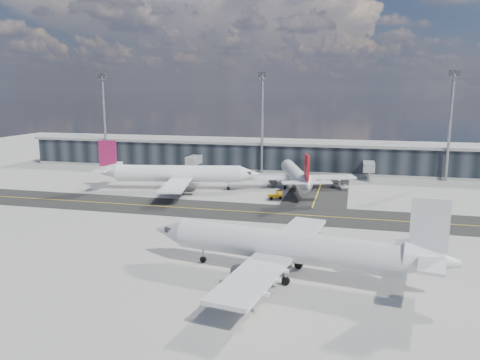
# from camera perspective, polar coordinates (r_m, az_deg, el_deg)

# --- Properties ---
(ground) EXTENTS (300.00, 300.00, 0.00)m
(ground) POSITION_cam_1_polar(r_m,az_deg,el_deg) (91.08, -3.17, -4.28)
(ground) COLOR gray
(ground) RESTS_ON ground
(taxiway_lanes) EXTENTS (180.00, 63.00, 0.03)m
(taxiway_lanes) POSITION_cam_1_polar(r_m,az_deg,el_deg) (100.16, 0.76, -2.86)
(taxiway_lanes) COLOR black
(taxiway_lanes) RESTS_ON ground
(terminal_concourse) EXTENTS (152.00, 19.80, 8.80)m
(terminal_concourse) POSITION_cam_1_polar(r_m,az_deg,el_deg) (142.73, 3.23, 2.93)
(terminal_concourse) COLOR black
(terminal_concourse) RESTS_ON ground
(floodlight_masts) EXTENTS (102.50, 0.70, 28.90)m
(floodlight_masts) POSITION_cam_1_polar(r_m,az_deg,el_deg) (134.81, 2.73, 7.39)
(floodlight_masts) COLOR gray
(floodlight_masts) RESTS_ON ground
(airliner_af) EXTENTS (40.28, 34.55, 11.98)m
(airliner_af) POSITION_cam_1_polar(r_m,az_deg,el_deg) (114.01, -7.81, 0.76)
(airliner_af) COLOR white
(airliner_af) RESTS_ON ground
(airliner_redtail) EXTENTS (30.00, 34.84, 10.48)m
(airliner_redtail) POSITION_cam_1_polar(r_m,az_deg,el_deg) (114.79, 6.79, 0.60)
(airliner_redtail) COLOR white
(airliner_redtail) RESTS_ON ground
(airliner_near) EXTENTS (40.16, 34.39, 11.91)m
(airliner_near) POSITION_cam_1_polar(r_m,az_deg,el_deg) (61.13, 6.11, -8.15)
(airliner_near) COLOR silver
(airliner_near) RESTS_ON ground
(baggage_tug) EXTENTS (3.38, 2.49, 1.92)m
(baggage_tug) POSITION_cam_1_polar(r_m,az_deg,el_deg) (104.27, 4.47, -1.80)
(baggage_tug) COLOR #EA9E0C
(baggage_tug) RESTS_ON ground
(service_van) EXTENTS (5.25, 5.89, 1.52)m
(service_van) POSITION_cam_1_polar(r_m,az_deg,el_deg) (117.78, 12.14, -0.65)
(service_van) COLOR white
(service_van) RESTS_ON ground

